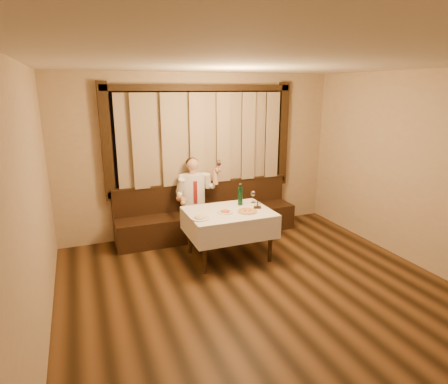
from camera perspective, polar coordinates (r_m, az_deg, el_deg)
name	(u,v)px	position (r m, az deg, el deg)	size (l,w,h in m)	color
room	(251,172)	(4.80, 4.06, 2.98)	(5.01, 6.01, 2.81)	black
banquette	(207,218)	(6.70, -2.59, -3.94)	(3.20, 0.61, 0.94)	black
dining_table	(229,217)	(5.68, 0.74, -3.90)	(1.27, 0.97, 0.76)	black
pizza	(247,211)	(5.59, 3.57, -2.95)	(0.30, 0.30, 0.03)	white
pasta_red	(225,211)	(5.55, 0.18, -2.86)	(0.23, 0.23, 0.08)	white
pasta_cream	(200,217)	(5.30, -3.68, -3.75)	(0.26, 0.26, 0.09)	white
green_bottle	(240,196)	(5.89, 2.49, -0.60)	(0.08, 0.08, 0.35)	#0E4321
table_wine_glass	(253,194)	(6.03, 4.43, -0.31)	(0.07, 0.07, 0.19)	white
cruet_caddy	(257,206)	(5.77, 5.11, -2.12)	(0.12, 0.09, 0.12)	black
seated_man	(195,193)	(6.39, -4.47, -0.13)	(0.77, 0.58, 1.41)	black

